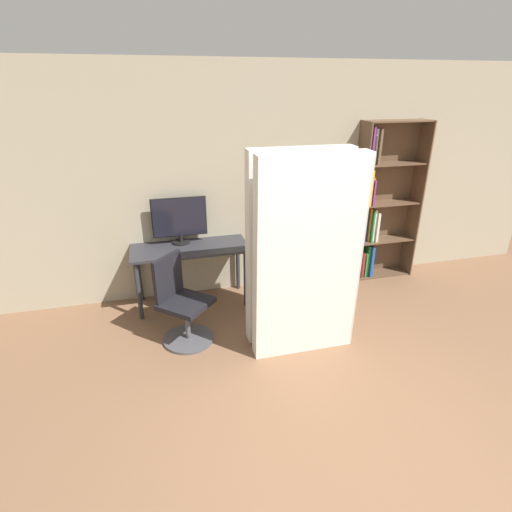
{
  "coord_description": "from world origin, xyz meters",
  "views": [
    {
      "loc": [
        -1.25,
        -1.33,
        2.44
      ],
      "look_at": [
        -0.43,
        1.78,
        1.05
      ],
      "focal_mm": 28.0,
      "sensor_mm": 36.0,
      "label": 1
    }
  ],
  "objects_px": {
    "office_chair": "(182,308)",
    "monitor": "(179,219)",
    "mattress_near": "(309,260)",
    "bookshelf": "(378,207)",
    "mattress_far": "(298,249)"
  },
  "relations": [
    {
      "from": "monitor",
      "to": "mattress_far",
      "type": "xyz_separation_m",
      "value": [
        1.04,
        -1.08,
        -0.05
      ]
    },
    {
      "from": "office_chair",
      "to": "mattress_near",
      "type": "relative_size",
      "value": 0.47
    },
    {
      "from": "mattress_near",
      "to": "office_chair",
      "type": "bearing_deg",
      "value": 157.33
    },
    {
      "from": "monitor",
      "to": "mattress_far",
      "type": "height_order",
      "value": "mattress_far"
    },
    {
      "from": "office_chair",
      "to": "mattress_far",
      "type": "distance_m",
      "value": 1.3
    },
    {
      "from": "bookshelf",
      "to": "mattress_near",
      "type": "height_order",
      "value": "bookshelf"
    },
    {
      "from": "office_chair",
      "to": "monitor",
      "type": "bearing_deg",
      "value": 83.85
    },
    {
      "from": "bookshelf",
      "to": "mattress_far",
      "type": "height_order",
      "value": "bookshelf"
    },
    {
      "from": "monitor",
      "to": "office_chair",
      "type": "xyz_separation_m",
      "value": [
        -0.1,
        -0.89,
        -0.65
      ]
    },
    {
      "from": "bookshelf",
      "to": "mattress_far",
      "type": "xyz_separation_m",
      "value": [
        -1.51,
        -1.09,
        -0.0
      ]
    },
    {
      "from": "office_chair",
      "to": "mattress_near",
      "type": "xyz_separation_m",
      "value": [
        1.14,
        -0.48,
        0.6
      ]
    },
    {
      "from": "monitor",
      "to": "bookshelf",
      "type": "bearing_deg",
      "value": 0.32
    },
    {
      "from": "mattress_far",
      "to": "mattress_near",
      "type": "bearing_deg",
      "value": -90.0
    },
    {
      "from": "mattress_near",
      "to": "monitor",
      "type": "bearing_deg",
      "value": 127.31
    },
    {
      "from": "monitor",
      "to": "bookshelf",
      "type": "height_order",
      "value": "bookshelf"
    }
  ]
}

